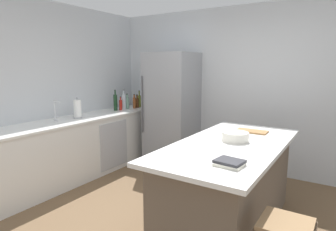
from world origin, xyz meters
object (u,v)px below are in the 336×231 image
(refrigerator, at_px, (172,109))
(cookbook_stack, at_px, (229,163))
(sink_faucet, at_px, (55,110))
(wine_bottle, at_px, (115,102))
(paper_towel_roll, at_px, (78,109))
(vinegar_bottle, at_px, (134,102))
(cutting_board, at_px, (252,131))
(mixing_bowl, at_px, (235,137))
(gin_bottle, at_px, (127,102))
(syrup_bottle, at_px, (137,102))
(kitchen_island, at_px, (229,185))
(hot_sauce_bottle, at_px, (121,105))
(olive_oil_bottle, at_px, (139,101))
(soda_bottle, at_px, (124,101))

(refrigerator, xyz_separation_m, cookbook_stack, (1.82, -2.05, -0.02))
(sink_faucet, bearing_deg, wine_bottle, 89.52)
(paper_towel_roll, distance_m, vinegar_bottle, 1.24)
(cutting_board, bearing_deg, mixing_bowl, -92.09)
(paper_towel_roll, distance_m, mixing_bowl, 2.47)
(gin_bottle, bearing_deg, syrup_bottle, 67.74)
(sink_faucet, height_order, syrup_bottle, sink_faucet)
(kitchen_island, xyz_separation_m, refrigerator, (-1.59, 1.42, 0.49))
(wine_bottle, bearing_deg, syrup_bottle, 78.40)
(kitchen_island, relative_size, cookbook_stack, 8.87)
(vinegar_bottle, relative_size, cutting_board, 0.73)
(hot_sauce_bottle, height_order, wine_bottle, wine_bottle)
(refrigerator, relative_size, paper_towel_roll, 6.06)
(olive_oil_bottle, height_order, cookbook_stack, olive_oil_bottle)
(sink_faucet, bearing_deg, refrigerator, 60.89)
(olive_oil_bottle, distance_m, cutting_board, 2.63)
(gin_bottle, height_order, soda_bottle, soda_bottle)
(olive_oil_bottle, relative_size, wine_bottle, 0.86)
(refrigerator, height_order, sink_faucet, refrigerator)
(gin_bottle, relative_size, cookbook_stack, 1.19)
(syrup_bottle, distance_m, cutting_board, 2.57)
(kitchen_island, xyz_separation_m, gin_bottle, (-2.47, 1.29, 0.56))
(kitchen_island, relative_size, gin_bottle, 7.43)
(refrigerator, relative_size, cookbook_stack, 8.29)
(cookbook_stack, relative_size, mixing_bowl, 0.83)
(paper_towel_roll, xyz_separation_m, hot_sauce_bottle, (0.00, 0.95, -0.04))
(wine_bottle, height_order, cutting_board, wine_bottle)
(cutting_board, bearing_deg, wine_bottle, 171.25)
(kitchen_island, bearing_deg, paper_towel_roll, 176.63)
(sink_faucet, bearing_deg, gin_bottle, 88.84)
(paper_towel_roll, distance_m, hot_sauce_bottle, 0.95)
(sink_faucet, distance_m, hot_sauce_bottle, 1.30)
(gin_bottle, xyz_separation_m, cutting_board, (2.50, -0.67, -0.10))
(sink_faucet, xyz_separation_m, gin_bottle, (0.03, 1.49, -0.05))
(syrup_bottle, height_order, soda_bottle, soda_bottle)
(refrigerator, relative_size, olive_oil_bottle, 6.09)
(gin_bottle, bearing_deg, wine_bottle, -93.99)
(soda_bottle, bearing_deg, mixing_bowl, -23.72)
(syrup_bottle, bearing_deg, sink_faucet, -93.68)
(hot_sauce_bottle, bearing_deg, refrigerator, 21.16)
(soda_bottle, height_order, cutting_board, soda_bottle)
(sink_faucet, height_order, cookbook_stack, sink_faucet)
(soda_bottle, bearing_deg, sink_faucet, -91.55)
(soda_bottle, relative_size, cookbook_stack, 1.55)
(hot_sauce_bottle, xyz_separation_m, wine_bottle, (-0.04, -0.09, 0.05))
(syrup_bottle, bearing_deg, olive_oil_bottle, 104.60)
(syrup_bottle, relative_size, cutting_board, 0.69)
(refrigerator, bearing_deg, hot_sauce_bottle, -158.84)
(sink_faucet, height_order, vinegar_bottle, sink_faucet)
(refrigerator, bearing_deg, olive_oil_bottle, 169.51)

